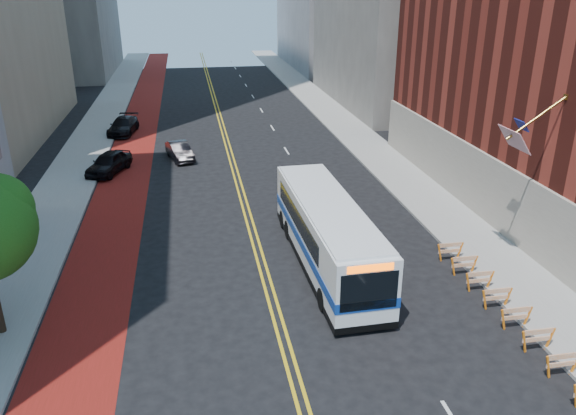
{
  "coord_description": "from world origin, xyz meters",
  "views": [
    {
      "loc": [
        -3.18,
        -15.14,
        13.55
      ],
      "look_at": [
        0.97,
        8.0,
        3.94
      ],
      "focal_mm": 35.0,
      "sensor_mm": 36.0,
      "label": 1
    }
  ],
  "objects_px": {
    "transit_bus": "(327,232)",
    "car_c": "(123,126)",
    "car_a": "(109,163)",
    "car_b": "(180,151)"
  },
  "relations": [
    {
      "from": "transit_bus",
      "to": "car_b",
      "type": "distance_m",
      "value": 20.9
    },
    {
      "from": "transit_bus",
      "to": "car_c",
      "type": "height_order",
      "value": "transit_bus"
    },
    {
      "from": "car_a",
      "to": "car_b",
      "type": "xyz_separation_m",
      "value": [
        5.21,
        2.55,
        -0.11
      ]
    },
    {
      "from": "transit_bus",
      "to": "car_b",
      "type": "bearing_deg",
      "value": 109.17
    },
    {
      "from": "car_a",
      "to": "car_b",
      "type": "distance_m",
      "value": 5.8
    },
    {
      "from": "transit_bus",
      "to": "car_a",
      "type": "xyz_separation_m",
      "value": [
        -12.53,
        17.0,
        -1.01
      ]
    },
    {
      "from": "car_a",
      "to": "car_c",
      "type": "xyz_separation_m",
      "value": [
        0.0,
        11.69,
        -0.05
      ]
    },
    {
      "from": "transit_bus",
      "to": "car_c",
      "type": "xyz_separation_m",
      "value": [
        -12.53,
        28.68,
        -1.05
      ]
    },
    {
      "from": "transit_bus",
      "to": "car_b",
      "type": "height_order",
      "value": "transit_bus"
    },
    {
      "from": "car_b",
      "to": "car_c",
      "type": "bearing_deg",
      "value": 105.44
    }
  ]
}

